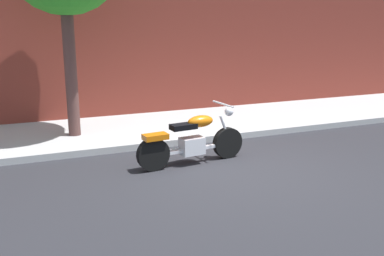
{
  "coord_description": "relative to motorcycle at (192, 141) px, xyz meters",
  "views": [
    {
      "loc": [
        -3.49,
        -6.78,
        2.68
      ],
      "look_at": [
        -0.51,
        0.53,
        0.7
      ],
      "focal_mm": 41.16,
      "sensor_mm": 36.0,
      "label": 1
    }
  ],
  "objects": [
    {
      "name": "ground_plane",
      "position": [
        0.51,
        -0.54,
        -0.44
      ],
      "size": [
        60.0,
        60.0,
        0.0
      ],
      "primitive_type": "plane",
      "color": "#28282D"
    },
    {
      "name": "sidewalk",
      "position": [
        0.51,
        2.65,
        -0.37
      ],
      "size": [
        23.02,
        2.91,
        0.14
      ],
      "primitive_type": "cube",
      "color": "#B0B0B0",
      "rests_on": "ground"
    },
    {
      "name": "motorcycle",
      "position": [
        0.0,
        0.0,
        0.0
      ],
      "size": [
        2.19,
        0.7,
        1.1
      ],
      "color": "black",
      "rests_on": "ground"
    }
  ]
}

